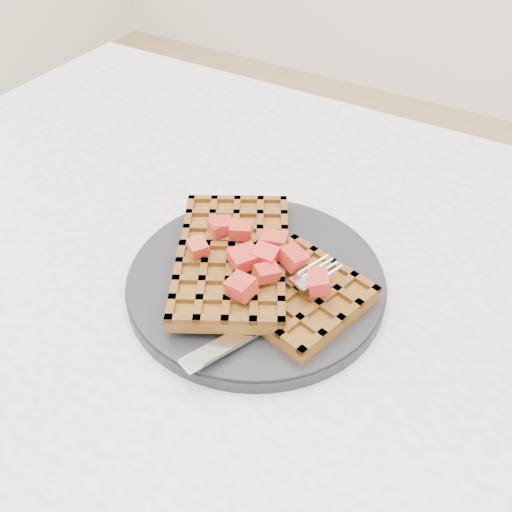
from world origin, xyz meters
name	(u,v)px	position (x,y,z in m)	size (l,w,h in m)	color
table	(301,379)	(0.00, 0.00, 0.64)	(1.20, 0.80, 0.75)	white
plate	(256,280)	(-0.06, 0.00, 0.76)	(0.25, 0.25, 0.02)	black
waffles	(254,268)	(-0.06, 0.00, 0.78)	(0.23, 0.22, 0.03)	brown
strawberry_pile	(256,245)	(-0.06, 0.00, 0.80)	(0.15, 0.15, 0.02)	maroon
fork	(276,313)	(-0.01, -0.04, 0.77)	(0.02, 0.18, 0.02)	silver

